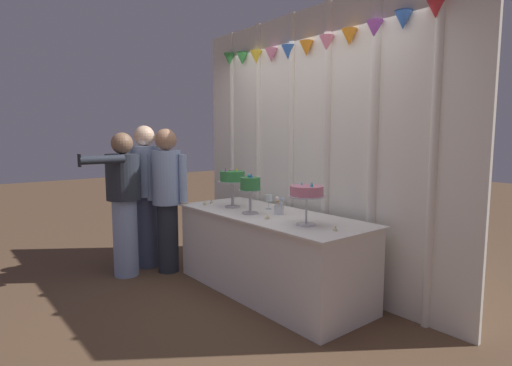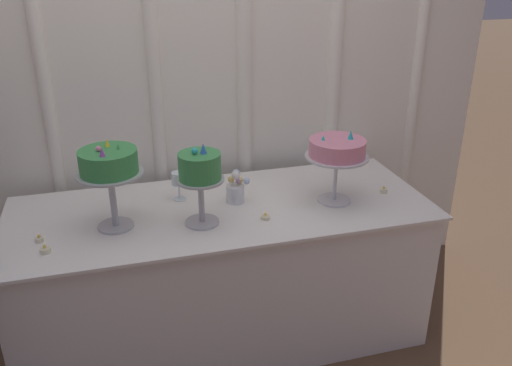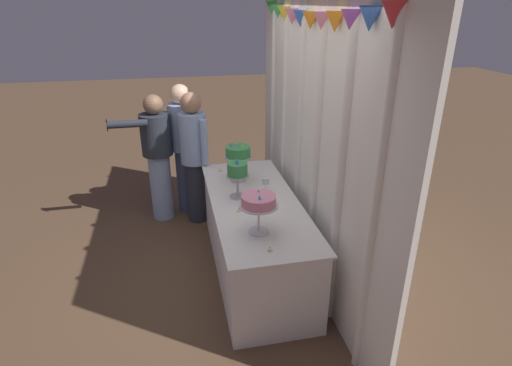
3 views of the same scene
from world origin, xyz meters
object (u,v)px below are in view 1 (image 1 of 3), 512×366
(tealight_far_right, at_px, (335,229))
(guest_man_pink_jacket, at_px, (167,194))
(wine_glass, at_px, (269,199))
(tealight_far_left, at_px, (212,202))
(tealight_near_right, at_px, (267,218))
(tealight_near_left, at_px, (205,204))
(flower_vase, at_px, (279,207))
(guest_man_dark_suit, at_px, (146,190))
(guest_girl_blue_dress, at_px, (124,199))
(cake_display_rightmost, at_px, (307,193))
(cake_display_leftmost, at_px, (232,178))
(cake_display_center, at_px, (250,186))
(cake_table, at_px, (270,253))

(tealight_far_right, relative_size, guest_man_pink_jacket, 0.02)
(wine_glass, height_order, tealight_far_left, wine_glass)
(tealight_near_right, relative_size, guest_man_pink_jacket, 0.03)
(tealight_near_left, bearing_deg, wine_glass, 30.77)
(flower_vase, height_order, guest_man_dark_suit, guest_man_dark_suit)
(tealight_far_right, bearing_deg, tealight_far_left, -178.08)
(wine_glass, xyz_separation_m, guest_girl_blue_dress, (-1.17, -1.06, -0.04))
(cake_display_rightmost, xyz_separation_m, tealight_far_left, (-1.42, -0.03, -0.26))
(flower_vase, height_order, tealight_near_left, flower_vase)
(cake_display_leftmost, bearing_deg, tealight_near_left, -152.64)
(flower_vase, bearing_deg, guest_girl_blue_dress, -146.57)
(cake_display_center, height_order, tealight_near_right, cake_display_center)
(wine_glass, distance_m, tealight_far_left, 0.72)
(tealight_near_left, bearing_deg, tealight_far_right, 5.52)
(cake_display_leftmost, relative_size, cake_display_rightmost, 1.11)
(cake_display_leftmost, bearing_deg, cake_display_rightmost, -0.93)
(wine_glass, distance_m, guest_man_dark_suit, 1.51)
(tealight_far_left, distance_m, guest_girl_blue_dress, 0.94)
(cake_table, bearing_deg, flower_vase, 26.89)
(wine_glass, relative_size, tealight_near_left, 3.32)
(cake_display_leftmost, height_order, guest_girl_blue_dress, guest_girl_blue_dress)
(cake_display_rightmost, height_order, tealight_far_left, cake_display_rightmost)
(cake_table, xyz_separation_m, cake_display_rightmost, (0.57, -0.09, 0.66))
(cake_table, xyz_separation_m, cake_display_leftmost, (-0.52, -0.07, 0.70))
(cake_display_rightmost, bearing_deg, cake_display_center, -175.51)
(tealight_near_left, distance_m, guest_man_pink_jacket, 0.46)
(flower_vase, relative_size, guest_man_pink_jacket, 0.11)
(cake_table, bearing_deg, guest_man_pink_jacket, -157.86)
(wine_glass, distance_m, flower_vase, 0.30)
(cake_display_rightmost, relative_size, flower_vase, 2.13)
(cake_display_leftmost, xyz_separation_m, guest_man_dark_suit, (-0.99, -0.52, -0.18))
(cake_display_center, bearing_deg, cake_display_leftmost, 169.57)
(flower_vase, height_order, tealight_far_left, flower_vase)
(tealight_near_right, bearing_deg, cake_display_rightmost, 13.39)
(tealight_near_left, distance_m, guest_man_dark_suit, 0.79)
(tealight_near_left, relative_size, guest_man_pink_jacket, 0.03)
(wine_glass, relative_size, guest_man_pink_jacket, 0.09)
(guest_man_pink_jacket, xyz_separation_m, guest_man_dark_suit, (-0.31, -0.11, 0.02))
(cake_display_leftmost, bearing_deg, wine_glass, 33.68)
(wine_glass, distance_m, tealight_near_right, 0.50)
(tealight_far_right, xyz_separation_m, guest_man_dark_suit, (-2.37, -0.53, 0.11))
(cake_display_leftmost, distance_m, tealight_near_right, 0.76)
(tealight_far_left, height_order, guest_man_dark_suit, guest_man_dark_suit)
(guest_man_pink_jacket, bearing_deg, wine_glass, 32.32)
(tealight_near_left, bearing_deg, tealight_near_right, 2.48)
(guest_man_pink_jacket, bearing_deg, tealight_far_right, 11.61)
(cake_display_rightmost, height_order, flower_vase, cake_display_rightmost)
(wine_glass, xyz_separation_m, guest_man_pink_jacket, (-1.00, -0.63, -0.01))
(cake_display_rightmost, relative_size, tealight_near_left, 8.38)
(wine_glass, bearing_deg, flower_vase, -21.00)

